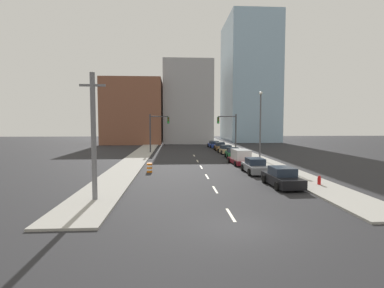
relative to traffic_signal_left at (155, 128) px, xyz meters
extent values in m
plane|color=#262628|center=(6.19, -36.31, -4.13)|extent=(200.00, 200.00, 0.00)
cube|color=#9E9B93|center=(-2.14, 8.59, -4.06)|extent=(3.36, 89.80, 0.14)
cube|color=#9E9B93|center=(14.52, 8.59, -4.06)|extent=(3.36, 89.80, 0.14)
cube|color=beige|center=(6.19, -34.31, -4.12)|extent=(0.16, 2.40, 0.01)
cube|color=beige|center=(6.19, -28.08, -4.12)|extent=(0.16, 2.40, 0.01)
cube|color=beige|center=(6.19, -22.55, -4.12)|extent=(0.16, 2.40, 0.01)
cube|color=beige|center=(6.19, -16.46, -4.12)|extent=(0.16, 2.40, 0.01)
cube|color=beige|center=(6.19, -11.05, -4.12)|extent=(0.16, 2.40, 0.01)
cube|color=beige|center=(6.19, -4.41, -4.12)|extent=(0.16, 2.40, 0.01)
cube|color=brown|center=(-6.84, 25.99, 3.62)|extent=(14.00, 16.00, 15.50)
cube|color=#99999E|center=(6.55, 29.99, 5.94)|extent=(12.00, 20.00, 20.13)
cube|color=#8CADC6|center=(24.24, 33.99, 12.63)|extent=(13.00, 20.00, 33.52)
cylinder|color=#38383D|center=(-0.86, 0.00, -0.87)|extent=(0.24, 0.24, 6.52)
cylinder|color=#38383D|center=(0.65, 0.00, 1.99)|extent=(3.03, 0.16, 0.16)
cube|color=#194C1E|center=(2.17, 0.00, 1.36)|extent=(0.34, 0.32, 1.10)
cylinder|color=#4C0C0C|center=(2.17, -0.17, 1.70)|extent=(0.22, 0.04, 0.22)
cylinder|color=#593F0C|center=(2.17, -0.17, 1.36)|extent=(0.22, 0.04, 0.22)
cylinder|color=#26E53F|center=(2.17, -0.17, 1.02)|extent=(0.22, 0.04, 0.22)
cylinder|color=#38383D|center=(13.59, 0.00, -0.87)|extent=(0.24, 0.24, 6.52)
cylinder|color=#38383D|center=(12.08, 0.00, 1.99)|extent=(3.03, 0.16, 0.16)
cube|color=#194C1E|center=(10.57, 0.00, 1.36)|extent=(0.34, 0.32, 1.10)
cylinder|color=#4C0C0C|center=(10.57, -0.17, 1.70)|extent=(0.22, 0.04, 0.22)
cylinder|color=#593F0C|center=(10.57, -0.17, 1.36)|extent=(0.22, 0.04, 0.22)
cylinder|color=#26E53F|center=(10.57, -0.17, 1.02)|extent=(0.22, 0.04, 0.22)
cylinder|color=slate|center=(-1.98, -30.97, -0.04)|extent=(0.32, 0.32, 8.18)
cube|color=slate|center=(-1.98, -30.97, 3.25)|extent=(1.60, 0.14, 0.14)
cylinder|color=orange|center=(0.60, -19.80, -4.03)|extent=(0.56, 0.56, 0.19)
cylinder|color=white|center=(0.60, -19.80, -3.84)|extent=(0.56, 0.56, 0.19)
cylinder|color=orange|center=(0.60, -19.80, -3.65)|extent=(0.56, 0.56, 0.19)
cylinder|color=white|center=(0.60, -19.80, -3.46)|extent=(0.56, 0.56, 0.19)
cylinder|color=orange|center=(0.60, -19.80, -3.27)|extent=(0.56, 0.56, 0.19)
cylinder|color=#4C4C51|center=(14.64, -10.80, 0.25)|extent=(0.20, 0.20, 8.76)
sphere|color=white|center=(14.64, -10.80, 4.86)|extent=(0.44, 0.44, 0.44)
cylinder|color=red|center=(14.65, -27.32, -3.80)|extent=(0.26, 0.26, 0.65)
sphere|color=red|center=(14.65, -27.32, -3.41)|extent=(0.23, 0.23, 0.23)
cube|color=black|center=(11.64, -27.27, -3.59)|extent=(2.02, 4.76, 0.71)
cube|color=#1E2838|center=(11.64, -27.27, -2.90)|extent=(1.72, 2.17, 0.65)
cylinder|color=black|center=(10.63, -25.84, -3.79)|extent=(0.24, 0.68, 0.67)
cylinder|color=black|center=(12.57, -25.79, -3.79)|extent=(0.24, 0.68, 0.67)
cylinder|color=black|center=(10.71, -28.76, -3.79)|extent=(0.24, 0.68, 0.67)
cylinder|color=black|center=(12.66, -28.70, -3.79)|extent=(0.24, 0.68, 0.67)
cube|color=slate|center=(11.21, -20.92, -3.59)|extent=(1.83, 4.74, 0.68)
cube|color=#1E2838|center=(11.21, -20.92, -2.93)|extent=(1.61, 2.13, 0.63)
cylinder|color=black|center=(10.27, -19.45, -3.77)|extent=(0.22, 0.71, 0.71)
cylinder|color=black|center=(12.15, -19.46, -3.77)|extent=(0.22, 0.71, 0.71)
cylinder|color=black|center=(10.26, -22.39, -3.77)|extent=(0.22, 0.71, 0.71)
cylinder|color=black|center=(12.15, -22.39, -3.77)|extent=(0.22, 0.71, 0.71)
cube|color=maroon|center=(11.14, -14.47, -3.72)|extent=(2.17, 5.34, 0.47)
cube|color=silver|center=(11.15, -14.73, -2.89)|extent=(1.85, 3.33, 1.19)
cylinder|color=black|center=(10.06, -12.88, -3.82)|extent=(0.25, 0.62, 0.61)
cylinder|color=black|center=(12.08, -12.80, -3.82)|extent=(0.25, 0.62, 0.61)
cylinder|color=black|center=(10.20, -16.14, -3.82)|extent=(0.25, 0.62, 0.61)
cylinder|color=black|center=(12.21, -16.06, -3.82)|extent=(0.25, 0.62, 0.61)
cube|color=#1E6033|center=(11.51, -8.12, -3.60)|extent=(1.97, 4.31, 0.71)
cube|color=#1E2838|center=(11.51, -8.12, -2.92)|extent=(1.65, 1.97, 0.64)
cylinder|color=black|center=(10.65, -6.76, -3.81)|extent=(0.25, 0.64, 0.63)
cylinder|color=black|center=(12.49, -6.85, -3.81)|extent=(0.25, 0.64, 0.63)
cylinder|color=black|center=(10.53, -9.38, -3.81)|extent=(0.25, 0.64, 0.63)
cylinder|color=black|center=(12.37, -9.47, -3.81)|extent=(0.25, 0.64, 0.63)
cube|color=tan|center=(11.59, -1.59, -3.63)|extent=(1.95, 4.69, 0.62)
cube|color=#1E2838|center=(11.59, -1.59, -3.02)|extent=(1.65, 2.14, 0.59)
cylinder|color=black|center=(10.61, -0.18, -3.79)|extent=(0.24, 0.69, 0.68)
cylinder|color=black|center=(12.47, -0.12, -3.79)|extent=(0.24, 0.69, 0.68)
cylinder|color=black|center=(10.71, -3.05, -3.79)|extent=(0.24, 0.69, 0.68)
cylinder|color=black|center=(12.57, -2.99, -3.79)|extent=(0.24, 0.69, 0.68)
cube|color=brown|center=(11.53, 4.08, -3.59)|extent=(1.97, 4.50, 0.69)
cube|color=#1E2838|center=(11.53, 4.08, -2.93)|extent=(1.65, 2.06, 0.64)
cylinder|color=black|center=(10.67, 5.49, -3.78)|extent=(0.25, 0.71, 0.70)
cylinder|color=black|center=(12.51, 5.41, -3.78)|extent=(0.25, 0.71, 0.70)
cylinder|color=black|center=(10.55, 2.75, -3.78)|extent=(0.25, 0.71, 0.70)
cylinder|color=black|center=(12.39, 2.67, -3.78)|extent=(0.25, 0.71, 0.70)
cube|color=navy|center=(11.28, 10.46, -3.64)|extent=(2.11, 4.87, 0.61)
cube|color=#1E2838|center=(11.28, 10.46, -3.05)|extent=(1.75, 2.23, 0.57)
cylinder|color=black|center=(10.24, 11.89, -3.80)|extent=(0.25, 0.67, 0.66)
cylinder|color=black|center=(12.17, 11.99, -3.80)|extent=(0.25, 0.67, 0.66)
cylinder|color=black|center=(10.39, 8.93, -3.80)|extent=(0.25, 0.67, 0.66)
cylinder|color=black|center=(12.32, 9.04, -3.80)|extent=(0.25, 0.67, 0.66)
camera|label=1|loc=(3.11, -50.22, 0.90)|focal=28.00mm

